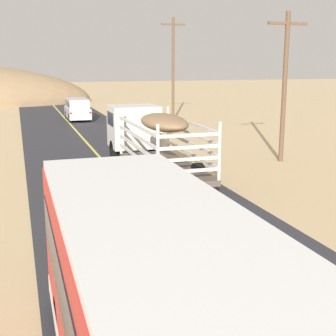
% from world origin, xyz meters
% --- Properties ---
extents(livestock_truck, '(2.53, 9.70, 3.02)m').
position_xyz_m(livestock_truck, '(1.68, 16.29, 1.79)').
color(livestock_truck, silver).
rests_on(livestock_truck, road_surface).
extents(car_far, '(1.90, 4.62, 1.93)m').
position_xyz_m(car_far, '(0.99, 37.17, 1.09)').
color(car_far, silver).
rests_on(car_far, road_surface).
extents(power_pole_mid, '(2.20, 0.24, 7.65)m').
position_xyz_m(power_pole_mid, '(9.03, 15.73, 4.11)').
color(power_pole_mid, brown).
rests_on(power_pole_mid, ground).
extents(power_pole_far, '(2.20, 0.24, 8.90)m').
position_xyz_m(power_pole_far, '(9.03, 34.02, 4.75)').
color(power_pole_far, brown).
rests_on(power_pole_far, ground).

